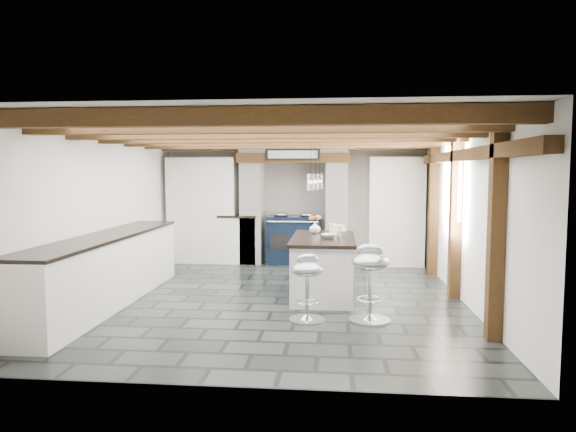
# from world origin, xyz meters

# --- Properties ---
(ground) EXTENTS (6.00, 6.00, 0.00)m
(ground) POSITION_xyz_m (0.00, 0.00, 0.00)
(ground) COLOR black
(ground) RESTS_ON ground
(room_shell) EXTENTS (6.00, 6.03, 6.00)m
(room_shell) POSITION_xyz_m (-0.61, 1.42, 1.07)
(room_shell) COLOR silver
(room_shell) RESTS_ON ground
(range_cooker) EXTENTS (1.00, 0.63, 0.99)m
(range_cooker) POSITION_xyz_m (0.00, 2.68, 0.47)
(range_cooker) COLOR black
(range_cooker) RESTS_ON ground
(kitchen_island) EXTENTS (0.87, 1.67, 1.10)m
(kitchen_island) POSITION_xyz_m (0.61, 0.18, 0.42)
(kitchen_island) COLOR white
(kitchen_island) RESTS_ON ground
(bar_stool_near) EXTENTS (0.51, 0.51, 0.90)m
(bar_stool_near) POSITION_xyz_m (1.19, -1.05, 0.56)
(bar_stool_near) COLOR silver
(bar_stool_near) RESTS_ON ground
(bar_stool_far) EXTENTS (0.50, 0.50, 0.79)m
(bar_stool_far) POSITION_xyz_m (0.46, -1.10, 0.49)
(bar_stool_far) COLOR silver
(bar_stool_far) RESTS_ON ground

